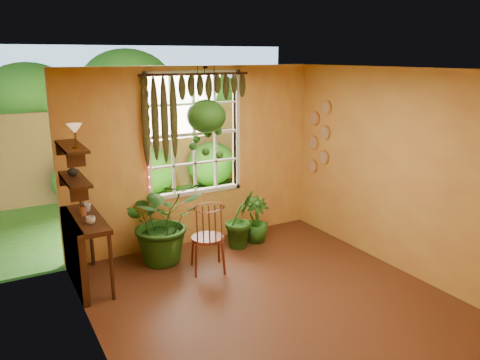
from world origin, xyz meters
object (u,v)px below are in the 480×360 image
Objects in this scene: potted_plant_left at (163,221)px; potted_plant_mid at (241,219)px; hanging_basket at (206,121)px; windsor_chair at (208,247)px; counter_ledge at (78,245)px.

potted_plant_left is 1.21m from potted_plant_mid.
hanging_basket is at bearing 145.73° from potted_plant_mid.
potted_plant_left reaches higher than windsor_chair.
potted_plant_mid is at bearing -34.27° from hanging_basket.
potted_plant_left is (1.19, 0.18, 0.06)m from counter_ledge.
counter_ledge is 1.02× the size of windsor_chair.
counter_ledge is 1.66m from windsor_chair.
windsor_chair is 1.32× the size of potted_plant_mid.
windsor_chair is at bearing -55.29° from potted_plant_left.
potted_plant_left is 1.36× the size of potted_plant_mid.
potted_plant_mid is 1.56m from hanging_basket.
windsor_chair is 0.88× the size of hanging_basket.
potted_plant_left reaches higher than counter_ledge.
hanging_basket is (0.79, 0.21, 1.32)m from potted_plant_left.
windsor_chair is 0.96m from potted_plant_mid.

